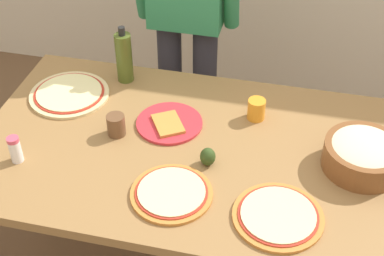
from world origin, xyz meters
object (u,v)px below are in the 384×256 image
at_px(popcorn_bowl, 363,154).
at_px(olive_oil_bottle, 124,57).
at_px(plate_with_slice, 169,123).
at_px(pizza_cooked_on_tray, 278,216).
at_px(cup_small_brown, 116,125).
at_px(pizza_second_cooked, 172,193).
at_px(person_cook, 187,6).
at_px(pizza_raw_on_board, 69,94).
at_px(cup_orange, 256,109).
at_px(avocado, 208,157).
at_px(salt_shaker, 15,149).
at_px(dining_table, 189,164).

xyz_separation_m(popcorn_bowl, olive_oil_bottle, (-0.99, 0.33, 0.05)).
bearing_deg(plate_with_slice, pizza_cooked_on_tray, -39.34).
bearing_deg(cup_small_brown, pizza_second_cooked, -42.73).
bearing_deg(plate_with_slice, popcorn_bowl, -5.84).
relative_size(person_cook, pizza_raw_on_board, 4.89).
relative_size(cup_orange, avocado, 1.21).
bearing_deg(pizza_second_cooked, salt_shaker, 176.05).
height_order(dining_table, person_cook, person_cook).
bearing_deg(cup_small_brown, pizza_raw_on_board, 145.31).
bearing_deg(pizza_second_cooked, pizza_raw_on_board, 140.98).
xyz_separation_m(pizza_cooked_on_tray, cup_orange, (-0.14, 0.50, 0.03)).
bearing_deg(cup_orange, person_cook, 127.76).
bearing_deg(cup_small_brown, plate_with_slice, 28.29).
bearing_deg(olive_oil_bottle, cup_small_brown, -76.96).
height_order(pizza_cooked_on_tray, salt_shaker, salt_shaker).
relative_size(pizza_cooked_on_tray, avocado, 4.27).
distance_m(dining_table, salt_shaker, 0.64).
bearing_deg(plate_with_slice, pizza_raw_on_board, 168.49).
height_order(pizza_cooked_on_tray, popcorn_bowl, popcorn_bowl).
distance_m(dining_table, olive_oil_bottle, 0.56).
height_order(pizza_raw_on_board, olive_oil_bottle, olive_oil_bottle).
distance_m(pizza_raw_on_board, plate_with_slice, 0.47).
xyz_separation_m(popcorn_bowl, cup_orange, (-0.40, 0.20, -0.02)).
relative_size(person_cook, olive_oil_bottle, 6.33).
bearing_deg(cup_small_brown, dining_table, -2.15).
distance_m(pizza_second_cooked, olive_oil_bottle, 0.73).
bearing_deg(popcorn_bowl, pizza_raw_on_board, 171.96).
bearing_deg(olive_oil_bottle, plate_with_slice, -44.62).
bearing_deg(pizza_raw_on_board, cup_orange, 2.08).
distance_m(dining_table, cup_small_brown, 0.32).
xyz_separation_m(person_cook, pizza_cooked_on_tray, (0.55, -1.03, -0.17)).
xyz_separation_m(pizza_raw_on_board, plate_with_slice, (0.46, -0.09, -0.00)).
bearing_deg(pizza_raw_on_board, popcorn_bowl, -8.04).
xyz_separation_m(olive_oil_bottle, avocado, (0.46, -0.45, -0.08)).
xyz_separation_m(dining_table, avocado, (0.09, -0.08, 0.13)).
xyz_separation_m(dining_table, olive_oil_bottle, (-0.37, 0.37, 0.20)).
distance_m(plate_with_slice, salt_shaker, 0.58).
bearing_deg(pizza_second_cooked, cup_orange, 65.80).
distance_m(person_cook, cup_orange, 0.68).
height_order(pizza_second_cooked, avocado, avocado).
distance_m(plate_with_slice, popcorn_bowl, 0.73).
xyz_separation_m(popcorn_bowl, cup_small_brown, (-0.91, -0.02, -0.02)).
xyz_separation_m(popcorn_bowl, avocado, (-0.54, -0.11, -0.03)).
bearing_deg(popcorn_bowl, dining_table, -176.88).
relative_size(cup_small_brown, salt_shaker, 0.80).
bearing_deg(plate_with_slice, person_cook, 97.47).
relative_size(dining_table, pizza_second_cooked, 5.70).
bearing_deg(avocado, popcorn_bowl, 11.63).
bearing_deg(plate_with_slice, olive_oil_bottle, 135.38).
bearing_deg(plate_with_slice, cup_small_brown, -151.71).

